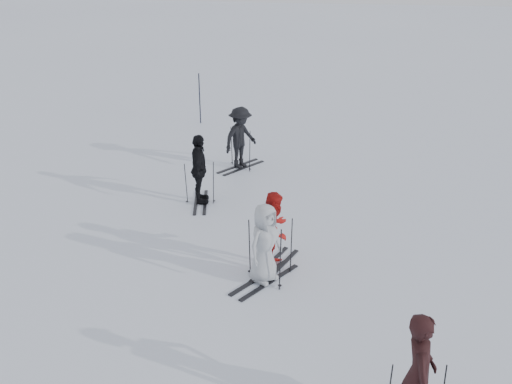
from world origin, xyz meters
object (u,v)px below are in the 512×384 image
piste_marker (200,99)px  skier_uphill_left (199,170)px  skier_uphill_far (240,138)px  skier_grey (265,244)px  skier_near_dark (418,376)px  skier_red (275,231)px

piste_marker → skier_uphill_left: bearing=-74.8°
skier_uphill_far → skier_grey: bearing=-130.5°
skier_uphill_left → piste_marker: 7.60m
skier_near_dark → skier_uphill_far: skier_near_dark is taller
skier_near_dark → skier_uphill_left: bearing=35.4°
skier_near_dark → piste_marker: bearing=25.9°
skier_grey → skier_uphill_left: size_ratio=0.90×
skier_near_dark → piste_marker: size_ratio=0.99×
skier_red → skier_uphill_left: bearing=59.0°
skier_uphill_left → skier_uphill_far: 2.88m
skier_grey → skier_uphill_far: bearing=47.2°
skier_near_dark → piste_marker: (-7.12, 14.45, 0.01)m
piste_marker → skier_uphill_far: bearing=-60.6°
skier_uphill_left → skier_uphill_far: bearing=-23.7°
skier_red → skier_uphill_left: skier_uphill_left is taller
skier_grey → piste_marker: 11.74m
skier_near_dark → skier_red: skier_near_dark is taller
skier_near_dark → skier_red: (-2.63, 4.17, -0.11)m
skier_uphill_far → piste_marker: (-2.54, 4.50, 0.02)m
skier_red → skier_grey: 0.63m
skier_red → piste_marker: bearing=42.5°
skier_red → skier_grey: bearing=-172.6°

